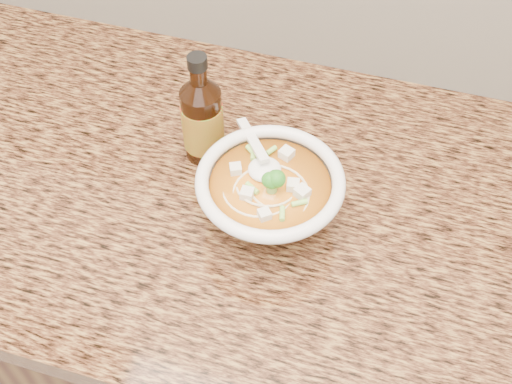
# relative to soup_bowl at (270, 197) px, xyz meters

# --- Properties ---
(cabinet) EXTENTS (4.00, 0.65, 0.86)m
(cabinet) POSITION_rel_soup_bowl_xyz_m (-0.03, 0.05, -0.52)
(cabinet) COLOR black
(cabinet) RESTS_ON ground
(counter_slab) EXTENTS (4.00, 0.68, 0.04)m
(counter_slab) POSITION_rel_soup_bowl_xyz_m (-0.03, 0.05, -0.07)
(counter_slab) COLOR olive
(counter_slab) RESTS_ON cabinet
(soup_bowl) EXTENTS (0.20, 0.21, 0.11)m
(soup_bowl) POSITION_rel_soup_bowl_xyz_m (0.00, 0.00, 0.00)
(soup_bowl) COLOR white
(soup_bowl) RESTS_ON counter_slab
(hot_sauce_bottle) EXTENTS (0.08, 0.08, 0.19)m
(hot_sauce_bottle) POSITION_rel_soup_bowl_xyz_m (-0.13, 0.09, 0.02)
(hot_sauce_bottle) COLOR black
(hot_sauce_bottle) RESTS_ON counter_slab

